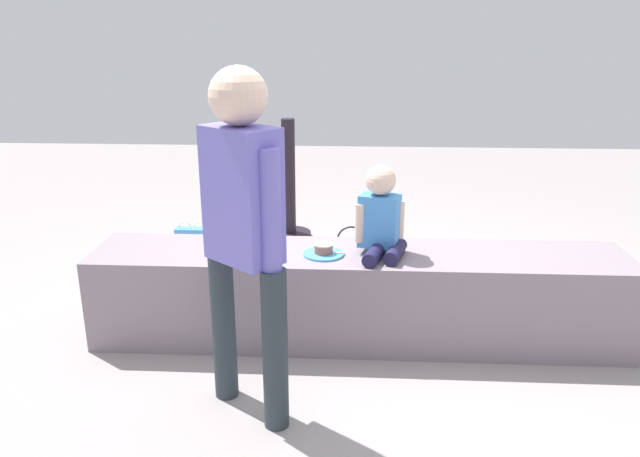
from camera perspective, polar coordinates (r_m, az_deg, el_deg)
The scene contains 10 objects.
ground_plane at distance 3.50m, azimuth 3.52°, elevation -10.13°, with size 12.00×12.00×0.00m, color gray.
concrete_ledge at distance 3.39m, azimuth 3.61°, elevation -6.32°, with size 2.92×0.52×0.51m, color gray.
child_seated at distance 3.21m, azimuth 5.75°, elevation 1.20°, with size 0.29×0.34×0.48m.
adult_standing at distance 2.51m, azimuth -7.25°, elevation 1.07°, with size 0.38×0.34×1.53m.
cake_plate at distance 3.24m, azimuth 0.34°, elevation -2.15°, with size 0.22×0.22×0.07m.
gift_bag at distance 4.61m, azimuth -11.84°, elevation -1.50°, with size 0.26×0.09×0.32m.
railing_post at distance 5.02m, azimuth -2.95°, elevation 3.17°, with size 0.36×0.36×0.99m.
water_bottle_near_gift at distance 4.68m, azimuth -7.04°, elevation -1.33°, with size 0.07×0.07×0.23m.
cake_box_white at distance 4.13m, azimuth 17.28°, elevation -5.29°, with size 0.29×0.27×0.14m, color white.
handbag_black_leather at distance 4.45m, azimuth 2.98°, elevation -2.27°, with size 0.30×0.13×0.31m.
Camera 1 is at (-0.04, -3.09, 1.65)m, focal length 33.90 mm.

